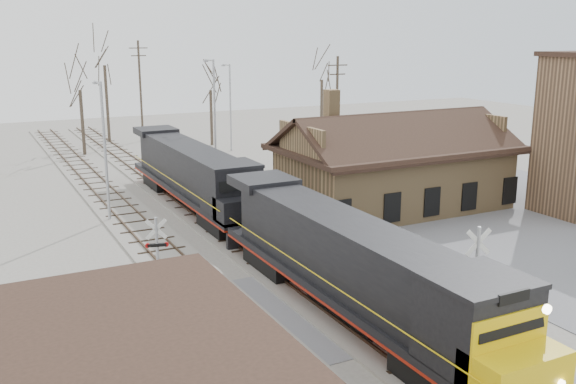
# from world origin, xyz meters

# --- Properties ---
(ground) EXTENTS (140.00, 140.00, 0.00)m
(ground) POSITION_xyz_m (0.00, 0.00, 0.00)
(ground) COLOR #9A958B
(ground) RESTS_ON ground
(road) EXTENTS (60.00, 9.00, 0.03)m
(road) POSITION_xyz_m (0.00, 0.00, 0.01)
(road) COLOR slate
(road) RESTS_ON ground
(parking_lot) EXTENTS (22.00, 26.00, 0.03)m
(parking_lot) POSITION_xyz_m (18.00, 4.00, 0.02)
(parking_lot) COLOR slate
(parking_lot) RESTS_ON ground
(track_main) EXTENTS (3.40, 90.00, 0.24)m
(track_main) POSITION_xyz_m (0.00, 15.00, 0.07)
(track_main) COLOR #9A958B
(track_main) RESTS_ON ground
(track_siding) EXTENTS (3.40, 90.00, 0.24)m
(track_siding) POSITION_xyz_m (-4.50, 15.00, 0.07)
(track_siding) COLOR #9A958B
(track_siding) RESTS_ON ground
(depot) EXTENTS (15.20, 9.31, 7.90)m
(depot) POSITION_xyz_m (11.99, 12.00, 2.41)
(depot) COLOR #9B7B50
(depot) RESTS_ON ground
(locomotive_lead) EXTENTS (2.90, 19.43, 4.31)m
(locomotive_lead) POSITION_xyz_m (0.00, -2.09, 2.27)
(locomotive_lead) COLOR black
(locomotive_lead) RESTS_ON ground
(locomotive_trailing) EXTENTS (2.90, 19.43, 4.08)m
(locomotive_trailing) POSITION_xyz_m (0.00, 17.62, 2.27)
(locomotive_trailing) COLOR black
(locomotive_trailing) RESTS_ON ground
(crossbuck_near) EXTENTS (1.19, 0.32, 4.19)m
(crossbuck_near) POSITION_xyz_m (3.86, -4.49, 1.96)
(crossbuck_near) COLOR #A5A8AD
(crossbuck_near) RESTS_ON ground
(crossbuck_far) EXTENTS (1.01, 0.36, 3.60)m
(crossbuck_far) POSITION_xyz_m (-6.24, 4.42, 1.72)
(crossbuck_far) COLOR #A5A8AD
(crossbuck_far) RESTS_ON ground
(streetlight_a) EXTENTS (0.25, 2.04, 8.61)m
(streetlight_a) POSITION_xyz_m (-5.69, 17.48, 4.84)
(streetlight_a) COLOR #A5A8AD
(streetlight_a) RESTS_ON ground
(streetlight_b) EXTENTS (0.25, 2.04, 9.50)m
(streetlight_b) POSITION_xyz_m (4.33, 25.13, 5.29)
(streetlight_b) COLOR #A5A8AD
(streetlight_b) RESTS_ON ground
(streetlight_c) EXTENTS (0.25, 2.04, 8.53)m
(streetlight_c) POSITION_xyz_m (10.55, 37.28, 4.80)
(streetlight_c) COLOR #A5A8AD
(streetlight_c) RESTS_ON ground
(utility_pole_b) EXTENTS (2.00, 0.24, 10.75)m
(utility_pole_b) POSITION_xyz_m (4.34, 47.56, 5.61)
(utility_pole_b) COLOR #382D23
(utility_pole_b) RESTS_ON ground
(utility_pole_c) EXTENTS (2.00, 0.24, 9.48)m
(utility_pole_c) POSITION_xyz_m (17.17, 27.84, 4.96)
(utility_pole_c) COLOR #382D23
(utility_pole_c) RESTS_ON ground
(tree_b) EXTENTS (4.18, 4.18, 10.25)m
(tree_b) POSITION_xyz_m (-3.06, 40.96, 7.30)
(tree_b) COLOR #382D23
(tree_b) RESTS_ON ground
(tree_c) EXTENTS (5.48, 5.48, 13.43)m
(tree_c) POSITION_xyz_m (0.68, 47.53, 9.57)
(tree_c) COLOR #382D23
(tree_c) RESTS_ON ground
(tree_d) EXTENTS (3.83, 3.83, 9.37)m
(tree_d) POSITION_xyz_m (10.03, 41.24, 6.67)
(tree_d) COLOR #382D23
(tree_d) RESTS_ON ground
(tree_e) EXTENTS (4.30, 4.30, 10.54)m
(tree_e) POSITION_xyz_m (22.93, 40.56, 7.50)
(tree_e) COLOR #382D23
(tree_e) RESTS_ON ground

